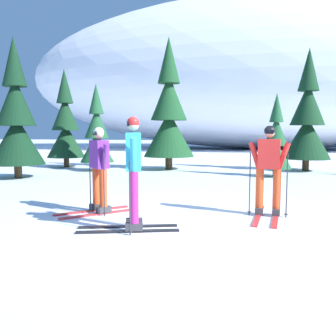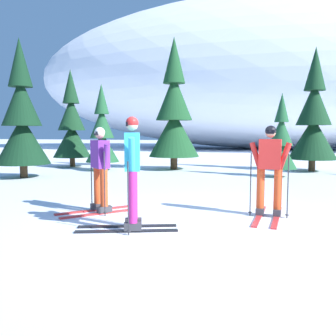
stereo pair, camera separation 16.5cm
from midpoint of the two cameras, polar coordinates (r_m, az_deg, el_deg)
ground_plane at (r=6.44m, az=5.00°, el=-8.97°), size 120.00×120.00×0.00m
skier_red_jacket at (r=7.31m, az=15.98°, el=-0.24°), size 0.78×1.82×1.73m
skier_cyan_jacket at (r=6.08m, az=-4.77°, el=-0.45°), size 1.71×0.89×1.86m
skier_purple_jacket at (r=7.49m, az=-9.80°, el=0.07°), size 1.44×1.44×1.71m
pine_tree_far_left at (r=17.53m, az=-14.34°, el=6.22°), size 1.70×1.70×4.41m
pine_tree_left at (r=13.86m, az=-21.24°, el=6.89°), size 1.86×1.86×4.80m
pine_tree_center_left at (r=15.56m, az=-9.80°, el=5.10°), size 1.38×1.38×3.56m
pine_tree_center at (r=15.77m, az=1.23°, el=8.18°), size 2.14×2.14×5.53m
pine_tree_center_right at (r=13.76m, az=17.31°, el=3.84°), size 1.15×1.15×2.97m
pine_tree_right at (r=16.14m, az=21.74°, el=6.87°), size 1.91×1.91×4.96m
snow_ridge_background at (r=35.75m, az=17.18°, el=13.74°), size 46.49×18.56×13.59m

